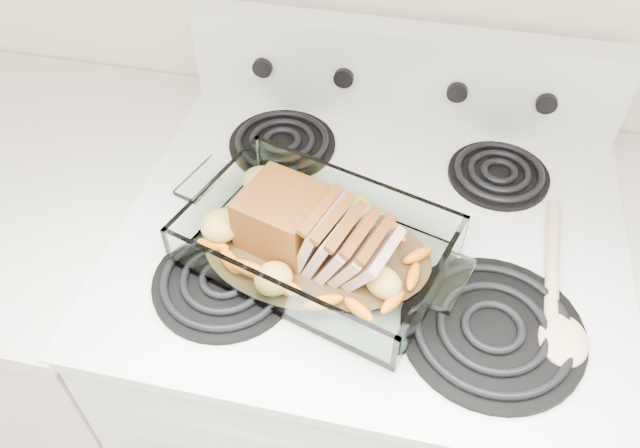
% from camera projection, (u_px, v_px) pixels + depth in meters
% --- Properties ---
extents(electric_range, '(0.78, 0.70, 1.12)m').
position_uv_depth(electric_range, '(359.00, 372.00, 1.31)').
color(electric_range, silver).
rests_on(electric_range, ground).
extents(counter_left, '(0.58, 0.68, 0.93)m').
position_uv_depth(counter_left, '(73.00, 320.00, 1.42)').
color(counter_left, silver).
rests_on(counter_left, ground).
extents(baking_dish, '(0.37, 0.24, 0.07)m').
position_uv_depth(baking_dish, '(317.00, 247.00, 0.91)').
color(baking_dish, silver).
rests_on(baking_dish, electric_range).
extents(pork_roast, '(0.23, 0.11, 0.09)m').
position_uv_depth(pork_roast, '(302.00, 230.00, 0.90)').
color(pork_roast, '#62310F').
rests_on(pork_roast, baking_dish).
extents(roast_vegetables, '(0.34, 0.19, 0.04)m').
position_uv_depth(roast_vegetables, '(320.00, 226.00, 0.93)').
color(roast_vegetables, orange).
rests_on(roast_vegetables, baking_dish).
extents(wooden_spoon, '(0.07, 0.31, 0.02)m').
position_uv_depth(wooden_spoon, '(558.00, 303.00, 0.87)').
color(wooden_spoon, beige).
rests_on(wooden_spoon, electric_range).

